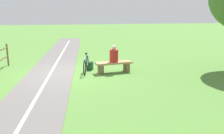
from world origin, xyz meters
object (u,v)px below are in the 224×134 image
object	(u,v)px
bicycle	(86,65)
backpack	(90,66)
bench	(114,65)
person_seated	(114,55)

from	to	relation	value
bicycle	backpack	distance (m)	0.56
bench	person_seated	size ratio (longest dim) A/B	2.25
person_seated	bicycle	xyz separation A→B (m)	(1.20, -0.24, -0.43)
person_seated	backpack	distance (m)	1.34
bench	backpack	size ratio (longest dim) A/B	4.39
bench	bicycle	world-z (taller)	bicycle
bicycle	backpack	bearing A→B (deg)	164.95
bicycle	backpack	size ratio (longest dim) A/B	4.37
person_seated	backpack	world-z (taller)	person_seated
person_seated	backpack	xyz separation A→B (m)	(0.96, -0.72, -0.60)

